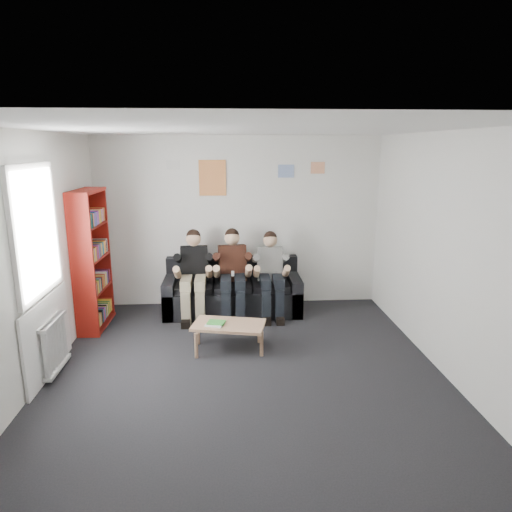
{
  "coord_description": "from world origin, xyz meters",
  "views": [
    {
      "loc": [
        -0.19,
        -4.71,
        2.53
      ],
      "look_at": [
        0.2,
        1.3,
        1.08
      ],
      "focal_mm": 32.0,
      "sensor_mm": 36.0,
      "label": 1
    }
  ],
  "objects_px": {
    "coffee_table": "(229,327)",
    "person_right": "(271,275)",
    "sofa": "(233,293)",
    "person_middle": "(233,274)",
    "person_left": "(194,275)",
    "bookshelf": "(92,260)"
  },
  "relations": [
    {
      "from": "person_left",
      "to": "person_middle",
      "type": "bearing_deg",
      "value": -2.82
    },
    {
      "from": "coffee_table",
      "to": "person_left",
      "type": "xyz_separation_m",
      "value": [
        -0.51,
        1.23,
        0.33
      ]
    },
    {
      "from": "sofa",
      "to": "person_right",
      "type": "distance_m",
      "value": 0.7
    },
    {
      "from": "sofa",
      "to": "person_middle",
      "type": "relative_size",
      "value": 1.58
    },
    {
      "from": "coffee_table",
      "to": "person_middle",
      "type": "bearing_deg",
      "value": 86.68
    },
    {
      "from": "person_right",
      "to": "person_left",
      "type": "bearing_deg",
      "value": -176.42
    },
    {
      "from": "coffee_table",
      "to": "person_right",
      "type": "bearing_deg",
      "value": 62.05
    },
    {
      "from": "person_middle",
      "to": "person_left",
      "type": "bearing_deg",
      "value": 172.38
    },
    {
      "from": "person_right",
      "to": "person_middle",
      "type": "bearing_deg",
      "value": -176.22
    },
    {
      "from": "coffee_table",
      "to": "person_right",
      "type": "relative_size",
      "value": 0.7
    },
    {
      "from": "person_left",
      "to": "person_right",
      "type": "relative_size",
      "value": 1.03
    },
    {
      "from": "person_middle",
      "to": "person_right",
      "type": "relative_size",
      "value": 1.04
    },
    {
      "from": "bookshelf",
      "to": "person_right",
      "type": "distance_m",
      "value": 2.59
    },
    {
      "from": "bookshelf",
      "to": "coffee_table",
      "type": "relative_size",
      "value": 2.2
    },
    {
      "from": "sofa",
      "to": "person_right",
      "type": "relative_size",
      "value": 1.64
    },
    {
      "from": "sofa",
      "to": "person_middle",
      "type": "xyz_separation_m",
      "value": [
        0.0,
        -0.2,
        0.36
      ]
    },
    {
      "from": "person_left",
      "to": "person_middle",
      "type": "height_order",
      "value": "person_middle"
    },
    {
      "from": "sofa",
      "to": "person_right",
      "type": "height_order",
      "value": "person_right"
    },
    {
      "from": "person_middle",
      "to": "person_right",
      "type": "bearing_deg",
      "value": -7.23
    },
    {
      "from": "sofa",
      "to": "person_right",
      "type": "xyz_separation_m",
      "value": [
        0.58,
        -0.19,
        0.34
      ]
    },
    {
      "from": "person_right",
      "to": "sofa",
      "type": "bearing_deg",
      "value": 165.05
    },
    {
      "from": "person_left",
      "to": "bookshelf",
      "type": "bearing_deg",
      "value": -170.8
    }
  ]
}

